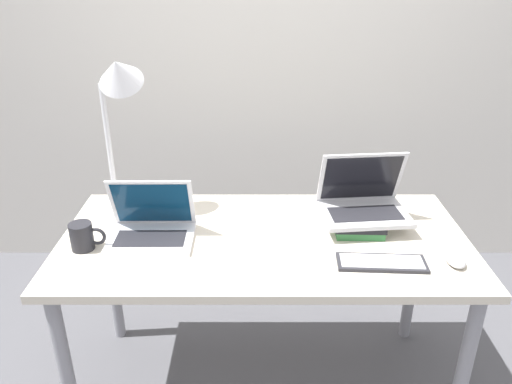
% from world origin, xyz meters
% --- Properties ---
extents(wall_back, '(8.00, 0.05, 2.70)m').
position_xyz_m(wall_back, '(0.00, 1.42, 1.35)').
color(wall_back, silver).
rests_on(wall_back, ground_plane).
extents(desk, '(1.48, 0.72, 0.71)m').
position_xyz_m(desk, '(0.00, 0.36, 0.63)').
color(desk, beige).
rests_on(desk, ground_plane).
extents(laptop_left, '(0.30, 0.23, 0.22)m').
position_xyz_m(laptop_left, '(-0.41, 0.35, 0.76)').
color(laptop_left, silver).
rests_on(laptop_left, desk).
extents(book_stack, '(0.19, 0.25, 0.05)m').
position_xyz_m(book_stack, '(0.35, 0.44, 0.74)').
color(book_stack, '#33753D').
rests_on(book_stack, desk).
extents(laptop_on_books, '(0.34, 0.26, 0.23)m').
position_xyz_m(laptop_on_books, '(0.37, 0.45, 0.81)').
color(laptop_on_books, silver).
rests_on(laptop_on_books, book_stack).
extents(wireless_keyboard, '(0.30, 0.12, 0.01)m').
position_xyz_m(wireless_keyboard, '(0.39, 0.17, 0.72)').
color(wireless_keyboard, '#28282D').
rests_on(wireless_keyboard, desk).
extents(mouse, '(0.06, 0.10, 0.03)m').
position_xyz_m(mouse, '(0.63, 0.18, 0.73)').
color(mouse, '#B2B2B7').
rests_on(mouse, desk).
extents(mug, '(0.12, 0.08, 0.10)m').
position_xyz_m(mug, '(-0.63, 0.28, 0.76)').
color(mug, '#232328').
rests_on(mug, desk).
extents(desk_lamp, '(0.23, 0.20, 0.65)m').
position_xyz_m(desk_lamp, '(-0.53, 0.55, 1.20)').
color(desk_lamp, white).
rests_on(desk_lamp, desk).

